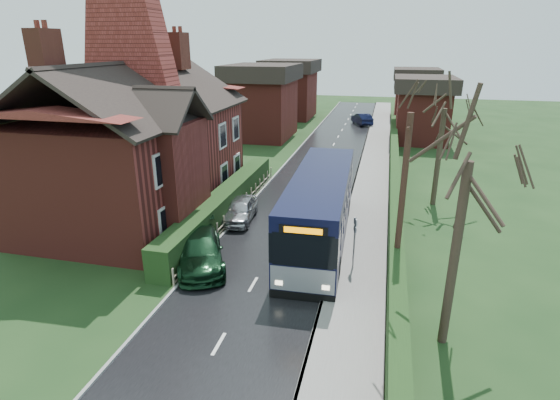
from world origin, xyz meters
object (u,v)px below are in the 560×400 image
(bus, at_px, (320,209))
(bus_stop_sign, at_px, (355,236))
(brick_house, at_px, (141,140))
(car_green, at_px, (200,250))
(car_silver, at_px, (240,210))
(telegraph_pole, at_px, (402,204))

(bus, bearing_deg, bus_stop_sign, -56.30)
(brick_house, relative_size, car_green, 2.89)
(brick_house, bearing_deg, car_green, -43.76)
(bus, relative_size, car_green, 2.34)
(car_green, distance_m, bus_stop_sign, 7.06)
(car_silver, height_order, telegraph_pole, telegraph_pole)
(car_green, xyz_separation_m, telegraph_pole, (8.70, 0.15, 2.95))
(bus, xyz_separation_m, car_silver, (-4.84, 1.69, -1.11))
(brick_house, xyz_separation_m, telegraph_pole, (14.53, -5.43, -0.69))
(brick_house, bearing_deg, car_silver, -0.42)
(brick_house, height_order, car_green, brick_house)
(bus_stop_sign, bearing_deg, telegraph_pole, -49.18)
(car_silver, xyz_separation_m, telegraph_pole, (8.60, -5.39, 3.03))
(car_silver, bearing_deg, bus_stop_sign, -38.07)
(bus, height_order, car_green, bus)
(telegraph_pole, bearing_deg, bus_stop_sign, 160.79)
(car_silver, distance_m, bus_stop_sign, 8.17)
(brick_house, bearing_deg, telegraph_pole, -20.50)
(bus, bearing_deg, telegraph_pole, -46.65)
(brick_house, relative_size, telegraph_pole, 2.01)
(bus, distance_m, car_silver, 5.25)
(bus_stop_sign, bearing_deg, bus, 105.31)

